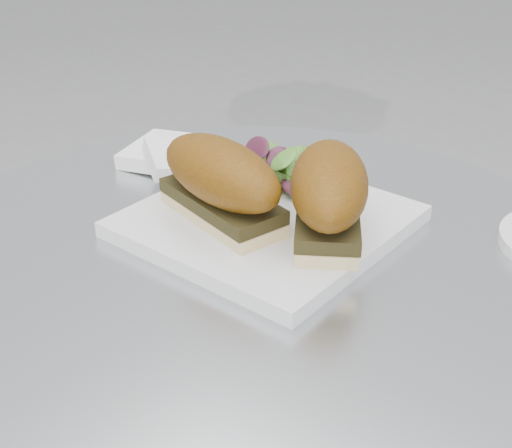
{
  "coord_description": "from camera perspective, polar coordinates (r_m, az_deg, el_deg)",
  "views": [
    {
      "loc": [
        0.36,
        -0.44,
        1.08
      ],
      "look_at": [
        0.01,
        0.01,
        0.77
      ],
      "focal_mm": 50.0,
      "sensor_mm": 36.0,
      "label": 1
    }
  ],
  "objects": [
    {
      "name": "table",
      "position": [
        0.83,
        -0.66,
        -17.41
      ],
      "size": [
        0.7,
        0.7,
        0.73
      ],
      "color": "#B1B4B8",
      "rests_on": "ground"
    },
    {
      "name": "sandwich_right",
      "position": [
        0.67,
        5.84,
        2.58
      ],
      "size": [
        0.15,
        0.17,
        0.08
      ],
      "rotation": [
        0.0,
        0.0,
        -0.99
      ],
      "color": "#D6C086",
      "rests_on": "plate"
    },
    {
      "name": "sandwich_left",
      "position": [
        0.69,
        -2.8,
        3.54
      ],
      "size": [
        0.17,
        0.11,
        0.08
      ],
      "rotation": [
        0.0,
        0.0,
        -0.24
      ],
      "color": "#D6C086",
      "rests_on": "plate"
    },
    {
      "name": "salad",
      "position": [
        0.77,
        3.25,
        4.8
      ],
      "size": [
        0.1,
        0.1,
        0.05
      ],
      "primitive_type": null,
      "color": "#528D2E",
      "rests_on": "plate"
    },
    {
      "name": "napkin",
      "position": [
        0.86,
        -6.7,
        4.91
      ],
      "size": [
        0.13,
        0.13,
        0.02
      ],
      "primitive_type": null,
      "rotation": [
        0.0,
        0.0,
        -0.08
      ],
      "color": "white",
      "rests_on": "table"
    },
    {
      "name": "plate",
      "position": [
        0.72,
        0.88,
        0.24
      ],
      "size": [
        0.25,
        0.25,
        0.02
      ],
      "primitive_type": "cube",
      "rotation": [
        0.0,
        0.0,
        -0.01
      ],
      "color": "silver",
      "rests_on": "table"
    }
  ]
}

